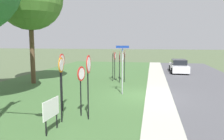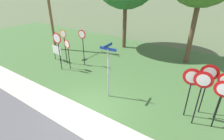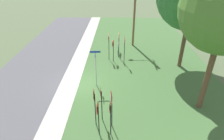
{
  "view_description": "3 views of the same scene",
  "coord_description": "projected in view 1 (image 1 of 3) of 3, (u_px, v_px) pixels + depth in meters",
  "views": [
    {
      "loc": [
        -13.79,
        -0.35,
        3.41
      ],
      "look_at": [
        0.04,
        2.12,
        1.59
      ],
      "focal_mm": 36.19,
      "sensor_mm": 36.0,
      "label": 1
    },
    {
      "loc": [
        4.87,
        -5.08,
        5.76
      ],
      "look_at": [
        0.08,
        1.96,
        1.47
      ],
      "focal_mm": 27.47,
      "sensor_mm": 36.0,
      "label": 2
    },
    {
      "loc": [
        13.26,
        3.13,
        8.92
      ],
      "look_at": [
        0.88,
        2.78,
        1.9
      ],
      "focal_mm": 30.51,
      "sensor_mm": 36.0,
      "label": 3
    }
  ],
  "objects": [
    {
      "name": "street_name_post",
      "position": [
        122.0,
        66.0,
        14.14
      ],
      "size": [
        0.96,
        0.82,
        3.08
      ],
      "rotation": [
        0.0,
        0.0,
        0.08
      ],
      "color": "#9EA0A8",
      "rests_on": "grass_median"
    },
    {
      "name": "parked_sedan_distant",
      "position": [
        179.0,
        66.0,
        24.68
      ],
      "size": [
        4.58,
        1.91,
        1.39
      ],
      "rotation": [
        0.0,
        0.0,
        -0.0
      ],
      "color": "silver",
      "rests_on": "road_asphalt"
    },
    {
      "name": "yield_sign_near_right",
      "position": [
        123.0,
        60.0,
        19.31
      ],
      "size": [
        0.76,
        0.11,
        2.37
      ],
      "rotation": [
        0.0,
        0.0,
        -0.06
      ],
      "color": "black",
      "rests_on": "grass_median"
    },
    {
      "name": "sidewalk_strip",
      "position": [
        159.0,
        96.0,
        13.82
      ],
      "size": [
        44.0,
        1.6,
        0.06
      ],
      "primitive_type": "cube",
      "color": "#ADAA9E",
      "rests_on": "ground_plane"
    },
    {
      "name": "stop_sign_far_center",
      "position": [
        81.0,
        81.0,
        10.04
      ],
      "size": [
        0.65,
        0.15,
        2.25
      ],
      "rotation": [
        0.0,
        0.0,
        -0.2
      ],
      "color": "black",
      "rests_on": "grass_median"
    },
    {
      "name": "ground_plane",
      "position": [
        146.0,
        96.0,
        13.96
      ],
      "size": [
        160.0,
        160.0,
        0.0
      ],
      "primitive_type": "plane",
      "color": "#4C5B3D"
    },
    {
      "name": "yield_sign_far_left",
      "position": [
        125.0,
        58.0,
        18.48
      ],
      "size": [
        0.75,
        0.11,
        2.68
      ],
      "rotation": [
        0.0,
        0.0,
        0.06
      ],
      "color": "black",
      "rests_on": "grass_median"
    },
    {
      "name": "stop_sign_near_right",
      "position": [
        61.0,
        76.0,
        9.19
      ],
      "size": [
        0.62,
        0.11,
        2.72
      ],
      "rotation": [
        0.0,
        0.0,
        0.09
      ],
      "color": "black",
      "rests_on": "grass_median"
    },
    {
      "name": "stop_sign_far_left",
      "position": [
        88.0,
        73.0,
        9.5
      ],
      "size": [
        0.77,
        0.11,
        2.78
      ],
      "rotation": [
        0.0,
        0.0,
        0.06
      ],
      "color": "black",
      "rests_on": "grass_median"
    },
    {
      "name": "yield_sign_far_right",
      "position": [
        115.0,
        59.0,
        19.43
      ],
      "size": [
        0.67,
        0.11,
        2.42
      ],
      "rotation": [
        0.0,
        0.0,
        -0.06
      ],
      "color": "black",
      "rests_on": "grass_median"
    },
    {
      "name": "yield_sign_near_left",
      "position": [
        113.0,
        58.0,
        18.77
      ],
      "size": [
        0.78,
        0.15,
        2.62
      ],
      "rotation": [
        0.0,
        0.0,
        0.15
      ],
      "color": "black",
      "rests_on": "grass_median"
    },
    {
      "name": "notice_board",
      "position": [
        51.0,
        110.0,
        8.31
      ],
      "size": [
        1.1,
        0.13,
        1.25
      ],
      "rotation": [
        0.0,
        0.0,
        -0.09
      ],
      "color": "black",
      "rests_on": "grass_median"
    },
    {
      "name": "stop_sign_near_left",
      "position": [
        62.0,
        70.0,
        10.64
      ],
      "size": [
        0.65,
        0.1,
        2.78
      ],
      "rotation": [
        0.0,
        0.0,
        0.05
      ],
      "color": "black",
      "rests_on": "grass_median"
    },
    {
      "name": "grass_median",
      "position": [
        55.0,
        92.0,
        15.01
      ],
      "size": [
        44.0,
        12.0,
        0.04
      ],
      "primitive_type": "cube",
      "color": "#3D6033",
      "rests_on": "ground_plane"
    },
    {
      "name": "yield_sign_center",
      "position": [
        120.0,
        59.0,
        18.12
      ],
      "size": [
        0.82,
        0.12,
        2.54
      ],
      "rotation": [
        0.0,
        0.0,
        0.08
      ],
      "color": "black",
      "rests_on": "grass_median"
    }
  ]
}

